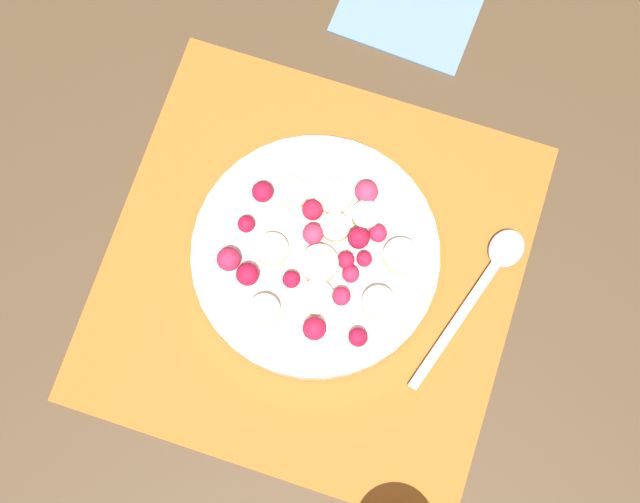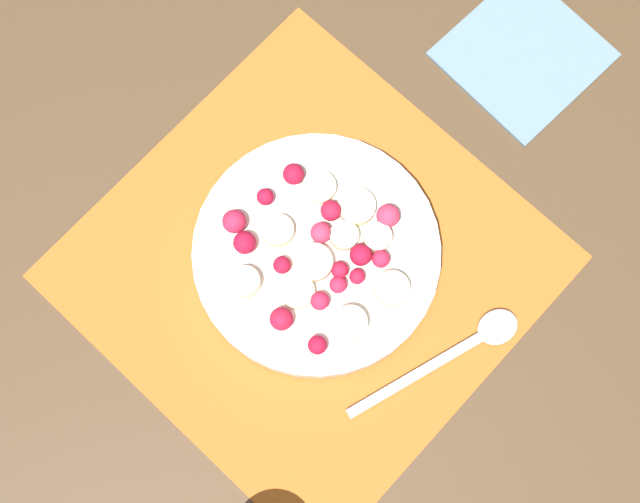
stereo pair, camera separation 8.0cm
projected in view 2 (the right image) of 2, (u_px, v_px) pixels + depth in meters
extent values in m
plane|color=#4C3823|center=(308.00, 267.00, 0.83)|extent=(3.00, 3.00, 0.00)
cube|color=#B26023|center=(308.00, 266.00, 0.83)|extent=(0.38, 0.38, 0.01)
cylinder|color=silver|center=(320.00, 257.00, 0.82)|extent=(0.23, 0.23, 0.02)
torus|color=silver|center=(320.00, 255.00, 0.81)|extent=(0.23, 0.23, 0.01)
cylinder|color=white|center=(320.00, 254.00, 0.81)|extent=(0.20, 0.20, 0.00)
cylinder|color=beige|center=(344.00, 236.00, 0.80)|extent=(0.03, 0.03, 0.01)
cylinder|color=beige|center=(281.00, 227.00, 0.80)|extent=(0.04, 0.04, 0.01)
cylinder|color=#F4EAB7|center=(377.00, 238.00, 0.80)|extent=(0.04, 0.04, 0.01)
cylinder|color=beige|center=(392.00, 289.00, 0.79)|extent=(0.04, 0.04, 0.01)
cylinder|color=#F4EAB7|center=(317.00, 259.00, 0.80)|extent=(0.04, 0.04, 0.01)
cylinder|color=beige|center=(319.00, 187.00, 0.81)|extent=(0.04, 0.04, 0.01)
cylinder|color=#F4EAB7|center=(350.00, 323.00, 0.78)|extent=(0.03, 0.03, 0.01)
cylinder|color=beige|center=(297.00, 292.00, 0.79)|extent=(0.04, 0.04, 0.01)
cylinder|color=beige|center=(361.00, 210.00, 0.81)|extent=(0.05, 0.05, 0.01)
cylinder|color=beige|center=(245.00, 282.00, 0.79)|extent=(0.04, 0.04, 0.01)
sphere|color=red|center=(357.00, 276.00, 0.79)|extent=(0.01, 0.01, 0.01)
sphere|color=#D12347|center=(335.00, 288.00, 0.79)|extent=(0.02, 0.02, 0.02)
sphere|color=#B21433|center=(265.00, 197.00, 0.81)|extent=(0.02, 0.02, 0.02)
sphere|color=#B21433|center=(245.00, 243.00, 0.80)|extent=(0.02, 0.02, 0.02)
sphere|color=#D12347|center=(320.00, 301.00, 0.79)|extent=(0.02, 0.02, 0.02)
sphere|color=#D12347|center=(381.00, 259.00, 0.79)|extent=(0.02, 0.02, 0.02)
sphere|color=#B21433|center=(361.00, 255.00, 0.79)|extent=(0.02, 0.02, 0.02)
sphere|color=red|center=(340.00, 270.00, 0.79)|extent=(0.02, 0.02, 0.02)
sphere|color=#B21433|center=(282.00, 265.00, 0.79)|extent=(0.02, 0.02, 0.02)
sphere|color=#DB3356|center=(321.00, 233.00, 0.80)|extent=(0.02, 0.02, 0.02)
sphere|color=#D12347|center=(234.00, 221.00, 0.80)|extent=(0.02, 0.02, 0.02)
sphere|color=red|center=(281.00, 319.00, 0.78)|extent=(0.02, 0.02, 0.02)
sphere|color=#B21433|center=(293.00, 174.00, 0.81)|extent=(0.02, 0.02, 0.02)
sphere|color=#DB3356|center=(388.00, 216.00, 0.80)|extent=(0.02, 0.02, 0.02)
sphere|color=#B21433|center=(317.00, 345.00, 0.78)|extent=(0.02, 0.02, 0.02)
sphere|color=red|center=(331.00, 211.00, 0.80)|extent=(0.02, 0.02, 0.02)
cube|color=silver|center=(415.00, 375.00, 0.80)|extent=(0.05, 0.14, 0.00)
ellipsoid|color=silver|center=(498.00, 327.00, 0.81)|extent=(0.04, 0.05, 0.01)
cube|color=slate|center=(524.00, 54.00, 0.88)|extent=(0.14, 0.15, 0.01)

